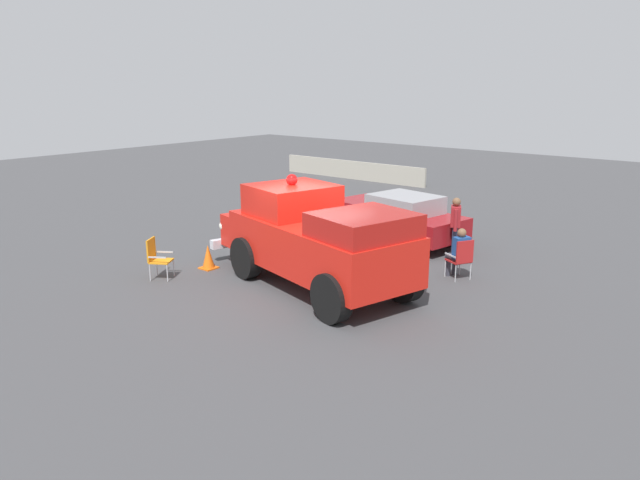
{
  "coord_description": "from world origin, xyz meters",
  "views": [
    {
      "loc": [
        8.79,
        -10.22,
        4.75
      ],
      "look_at": [
        0.38,
        0.11,
        1.2
      ],
      "focal_mm": 33.54,
      "sensor_mm": 36.0,
      "label": 1
    }
  ],
  "objects": [
    {
      "name": "ground_plane",
      "position": [
        0.0,
        0.0,
        0.0
      ],
      "size": [
        60.0,
        60.0,
        0.0
      ],
      "primitive_type": "plane",
      "color": "#424244"
    },
    {
      "name": "vintage_fire_truck",
      "position": [
        0.15,
        0.17,
        1.2
      ],
      "size": [
        6.31,
        3.67,
        2.59
      ],
      "color": "black",
      "rests_on": "ground"
    },
    {
      "name": "classic_hot_rod",
      "position": [
        -0.62,
        5.02,
        0.75
      ],
      "size": [
        4.62,
        2.59,
        1.46
      ],
      "color": "black",
      "rests_on": "ground"
    },
    {
      "name": "lawn_chair_near_truck",
      "position": [
        2.63,
        2.83,
        0.59
      ],
      "size": [
        0.67,
        0.67,
        1.02
      ],
      "color": "#B7BABF",
      "rests_on": "ground"
    },
    {
      "name": "lawn_chair_by_car",
      "position": [
        -3.24,
        -1.83,
        0.59
      ],
      "size": [
        0.68,
        0.68,
        1.02
      ],
      "color": "#B7BABF",
      "rests_on": "ground"
    },
    {
      "name": "spectator_seated",
      "position": [
        2.52,
        2.9,
        0.7
      ],
      "size": [
        0.64,
        0.58,
        1.29
      ],
      "color": "#383842",
      "rests_on": "ground"
    },
    {
      "name": "spectator_standing",
      "position": [
        1.58,
        4.54,
        0.96
      ],
      "size": [
        0.42,
        0.61,
        1.68
      ],
      "color": "#2D334C",
      "rests_on": "ground"
    },
    {
      "name": "traffic_cone",
      "position": [
        -2.89,
        -0.49,
        0.31
      ],
      "size": [
        0.4,
        0.4,
        0.64
      ],
      "color": "orange",
      "rests_on": "ground"
    },
    {
      "name": "background_fence",
      "position": [
        -8.73,
        13.84,
        0.45
      ],
      "size": [
        8.33,
        0.12,
        0.9
      ],
      "color": "#A8A393",
      "rests_on": "ground"
    }
  ]
}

